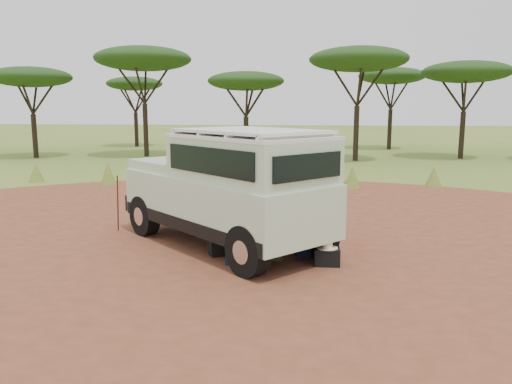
# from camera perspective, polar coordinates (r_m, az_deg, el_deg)

# --- Properties ---
(ground) EXTENTS (140.00, 140.00, 0.00)m
(ground) POSITION_cam_1_polar(r_m,az_deg,el_deg) (10.01, -2.23, -7.00)
(ground) COLOR olive
(ground) RESTS_ON ground
(dirt_clearing) EXTENTS (23.00, 23.00, 0.01)m
(dirt_clearing) POSITION_cam_1_polar(r_m,az_deg,el_deg) (10.01, -2.23, -6.98)
(dirt_clearing) COLOR brown
(dirt_clearing) RESTS_ON ground
(grass_fringe) EXTENTS (36.60, 1.60, 0.90)m
(grass_fringe) POSITION_cam_1_polar(r_m,az_deg,el_deg) (18.38, 1.86, 1.97)
(grass_fringe) COLOR olive
(grass_fringe) RESTS_ON ground
(acacia_treeline) EXTENTS (46.70, 13.20, 6.26)m
(acacia_treeline) POSITION_cam_1_polar(r_m,az_deg,el_deg) (29.38, 4.72, 13.58)
(acacia_treeline) COLOR black
(acacia_treeline) RESTS_ON ground
(safari_vehicle) EXTENTS (4.97, 4.90, 2.46)m
(safari_vehicle) POSITION_cam_1_polar(r_m,az_deg,el_deg) (10.20, -3.15, 0.15)
(safari_vehicle) COLOR silver
(safari_vehicle) RESTS_ON ground
(walking_staff) EXTENTS (0.20, 0.35, 1.36)m
(walking_staff) POSITION_cam_1_polar(r_m,az_deg,el_deg) (11.89, -15.52, -1.30)
(walking_staff) COLOR maroon
(walking_staff) RESTS_ON ground
(backpack_black) EXTENTS (0.48, 0.44, 0.54)m
(backpack_black) POSITION_cam_1_polar(r_m,az_deg,el_deg) (9.83, -4.21, -5.70)
(backpack_black) COLOR black
(backpack_black) RESTS_ON ground
(backpack_navy) EXTENTS (0.47, 0.40, 0.51)m
(backpack_navy) POSITION_cam_1_polar(r_m,az_deg,el_deg) (9.21, -2.04, -6.83)
(backpack_navy) COLOR #121C39
(backpack_navy) RESTS_ON ground
(backpack_olive) EXTENTS (0.33, 0.25, 0.44)m
(backpack_olive) POSITION_cam_1_polar(r_m,az_deg,el_deg) (9.53, 2.03, -6.49)
(backpack_olive) COLOR #3A411E
(backpack_olive) RESTS_ON ground
(duffel_navy) EXTENTS (0.45, 0.36, 0.46)m
(duffel_navy) POSITION_cam_1_polar(r_m,az_deg,el_deg) (9.81, 5.76, -6.01)
(duffel_navy) COLOR #121C39
(duffel_navy) RESTS_ON ground
(hard_case) EXTENTS (0.47, 0.33, 0.33)m
(hard_case) POSITION_cam_1_polar(r_m,az_deg,el_deg) (9.32, 8.11, -7.34)
(hard_case) COLOR black
(hard_case) RESTS_ON ground
(stuff_sack) EXTENTS (0.42, 0.42, 0.33)m
(stuff_sack) POSITION_cam_1_polar(r_m,az_deg,el_deg) (9.41, -0.57, -7.05)
(stuff_sack) COLOR black
(stuff_sack) RESTS_ON ground
(safari_hat) EXTENTS (0.39, 0.39, 0.11)m
(safari_hat) POSITION_cam_1_polar(r_m,az_deg,el_deg) (9.26, 8.14, -6.12)
(safari_hat) COLOR beige
(safari_hat) RESTS_ON hard_case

